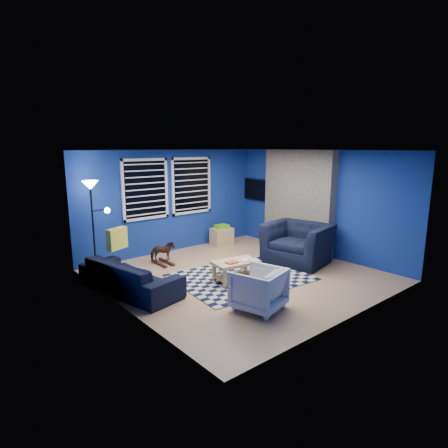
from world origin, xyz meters
The scene contains 18 objects.
floor centered at (0.00, 0.00, 0.00)m, with size 5.00×5.00×0.00m, color tan.
ceiling centered at (0.00, 0.00, 2.50)m, with size 5.00×5.00×0.00m, color white.
wall_back centered at (0.00, 2.50, 1.25)m, with size 5.00×5.00×0.00m, color navy.
wall_left centered at (-2.50, 0.00, 1.25)m, with size 5.00×5.00×0.00m, color navy.
wall_right centered at (2.50, 0.00, 1.25)m, with size 5.00×5.00×0.00m, color navy.
fireplace centered at (2.36, 0.50, 1.20)m, with size 0.65×2.00×2.50m.
window_left centered at (-0.75, 2.46, 1.60)m, with size 1.17×0.06×1.42m.
window_right centered at (0.55, 2.46, 1.60)m, with size 1.17×0.06×1.42m.
tv centered at (2.45, 2.00, 1.40)m, with size 0.07×1.00×0.58m.
rug centered at (-0.08, -0.10, 0.01)m, with size 2.50×2.00×0.02m, color black.
sofa centered at (-2.10, 0.63, 0.30)m, with size 0.80×2.04×0.60m, color black.
armchair_big centered at (1.60, -0.16, 0.44)m, with size 1.19×1.36×0.88m, color black.
armchair_bent centered at (-0.85, -1.37, 0.34)m, with size 0.73×0.75×0.68m, color gray.
rocking_horse centered at (-0.82, 1.66, 0.29)m, with size 0.52×0.24×0.44m, color #4E3219.
coffee_table centered at (-0.30, -0.19, 0.30)m, with size 0.93×0.62×0.43m.
cabinet centered at (1.25, 2.11, 0.24)m, with size 0.58×0.40×0.55m.
floor_lamp centered at (-2.13, 2.13, 1.56)m, with size 0.52×0.32×1.90m.
throw_pillow centered at (-1.95, 1.45, 0.81)m, with size 0.44×0.13×0.42m, color yellow.
Camera 1 is at (-4.88, -5.36, 2.58)m, focal length 30.00 mm.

